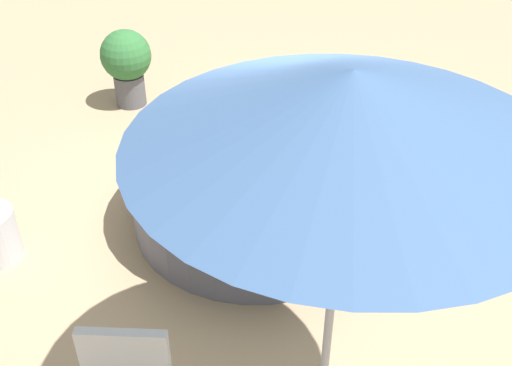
{
  "coord_description": "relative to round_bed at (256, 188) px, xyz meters",
  "views": [
    {
      "loc": [
        2.9,
        -3.51,
        3.57
      ],
      "look_at": [
        0.0,
        0.0,
        0.41
      ],
      "focal_mm": 42.76,
      "sensor_mm": 36.0,
      "label": 1
    }
  ],
  "objects": [
    {
      "name": "patio_umbrella",
      "position": [
        1.72,
        -1.44,
        1.96
      ],
      "size": [
        2.05,
        2.05,
        2.51
      ],
      "color": "#262628",
      "rests_on": "ground_plane"
    },
    {
      "name": "round_bed",
      "position": [
        0.0,
        0.0,
        0.0
      ],
      "size": [
        2.34,
        2.34,
        0.68
      ],
      "color": "#595966",
      "rests_on": "ground_plane"
    },
    {
      "name": "ground_plane",
      "position": [
        0.0,
        0.0,
        -0.35
      ],
      "size": [
        16.0,
        16.0,
        0.0
      ],
      "primitive_type": "plane",
      "color": "#9E8466"
    },
    {
      "name": "throw_pillow_0",
      "position": [
        -0.63,
        0.57,
        0.44
      ],
      "size": [
        0.4,
        0.3,
        0.21
      ],
      "primitive_type": "ellipsoid",
      "color": "beige",
      "rests_on": "round_bed"
    },
    {
      "name": "throw_pillow_2",
      "position": [
        -0.51,
        -0.7,
        0.44
      ],
      "size": [
        0.52,
        0.33,
        0.21
      ],
      "primitive_type": "ellipsoid",
      "color": "beige",
      "rests_on": "round_bed"
    },
    {
      "name": "throw_pillow_1",
      "position": [
        -0.84,
        -0.09,
        0.41
      ],
      "size": [
        0.55,
        0.38,
        0.16
      ],
      "primitive_type": "ellipsoid",
      "color": "silver",
      "rests_on": "round_bed"
    },
    {
      "name": "planter",
      "position": [
        -2.7,
        0.81,
        0.22
      ],
      "size": [
        0.61,
        0.61,
        0.96
      ],
      "color": "#4C4C51",
      "rests_on": "ground_plane"
    }
  ]
}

